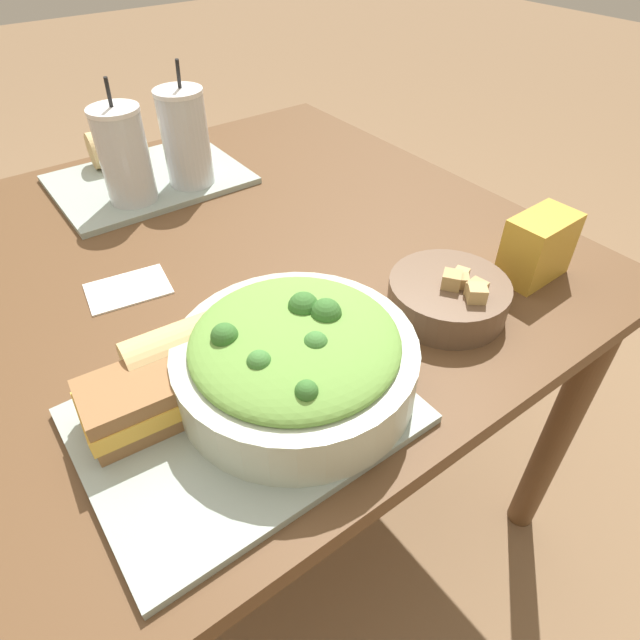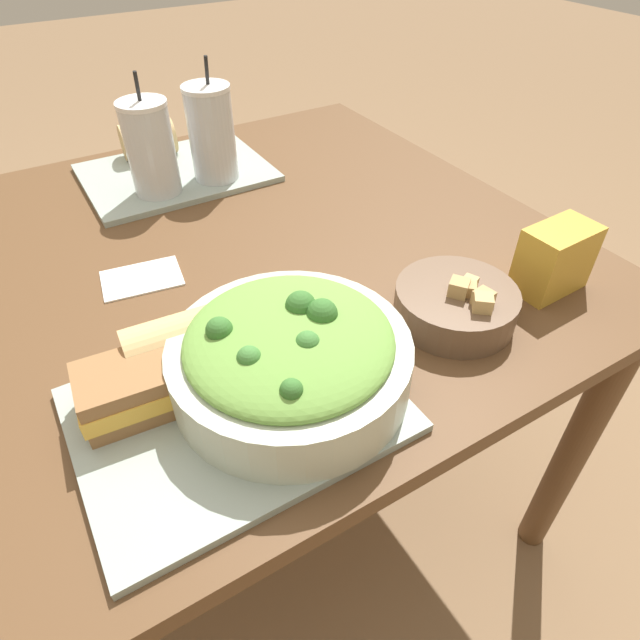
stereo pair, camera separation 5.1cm
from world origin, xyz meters
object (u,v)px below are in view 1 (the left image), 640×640
Objects in this scene: drink_cup_red at (186,141)px; baguette_far at (118,146)px; salad_bowl at (296,357)px; sandwich_near at (144,399)px; soup_bowl at (448,295)px; drink_cup_dark at (123,159)px; chip_bag at (538,247)px; baguette_near at (176,354)px; napkin_folded at (128,289)px.

baguette_far is at bearing 114.92° from drink_cup_red.
baguette_far is at bearing 85.29° from salad_bowl.
sandwich_near is (-0.17, 0.06, -0.02)m from salad_bowl.
drink_cup_dark is (-0.25, 0.59, 0.07)m from soup_bowl.
soup_bowl is 0.80m from baguette_far.
baguette_far is 0.19m from drink_cup_dark.
drink_cup_dark is at bearing 180.00° from drink_cup_red.
salad_bowl is 0.18m from sandwich_near.
chip_bag is (0.62, -0.08, 0.01)m from sandwich_near.
sandwich_near is at bearing 160.37° from salad_bowl.
drink_cup_red reaches higher than baguette_far.
soup_bowl is 0.65m from drink_cup_dark.
napkin_folded is at bearing -0.20° from baguette_near.
baguette_far reaches higher than napkin_folded.
baguette_near is at bearing 39.68° from sandwich_near.
salad_bowl is at bearing -74.23° from napkin_folded.
salad_bowl is 0.77m from baguette_far.
salad_bowl is at bearing 175.49° from chip_bag.
drink_cup_dark is 0.13m from drink_cup_red.
sandwich_near is 1.08× the size of napkin_folded.
baguette_near is 1.02× the size of baguette_far.
drink_cup_red is at bearing 76.14° from salad_bowl.
napkin_folded is at bearing -113.58° from drink_cup_dark.
baguette_far is 0.52× the size of drink_cup_dark.
baguette_near is 0.51m from drink_cup_dark.
soup_bowl is 1.20× the size of sandwich_near.
chip_bag is at bearing -63.41° from drink_cup_red.
baguette_far is (0.17, 0.67, 0.00)m from baguette_near.
soup_bowl is 1.30× the size of napkin_folded.
baguette_near is 1.06× the size of chip_bag.
drink_cup_dark is (-0.05, -0.18, 0.05)m from baguette_far.
salad_bowl is 0.45m from chip_bag.
drink_cup_red reaches higher than soup_bowl.
drink_cup_red reaches higher than sandwich_near.
drink_cup_dark is 0.30m from napkin_folded.
soup_bowl reaches higher than napkin_folded.
salad_bowl reaches higher than napkin_folded.
sandwich_near is at bearing 172.14° from soup_bowl.
sandwich_near is 1.28× the size of chip_bag.
chip_bag is (0.30, -0.61, -0.05)m from drink_cup_red.
drink_cup_red reaches higher than salad_bowl.
drink_cup_dark reaches higher than baguette_far.
chip_bag is at bearing -54.60° from drink_cup_dark.
napkin_folded is at bearing 144.84° from chip_bag.
drink_cup_red is (0.13, 0.00, 0.00)m from drink_cup_dark.
chip_bag is at bearing -2.12° from salad_bowl.
baguette_near is (-0.11, 0.10, -0.01)m from salad_bowl.
baguette_far is (-0.21, 0.77, 0.02)m from soup_bowl.
baguette_near is 0.89× the size of napkin_folded.
sandwich_near is 1.21× the size of baguette_near.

